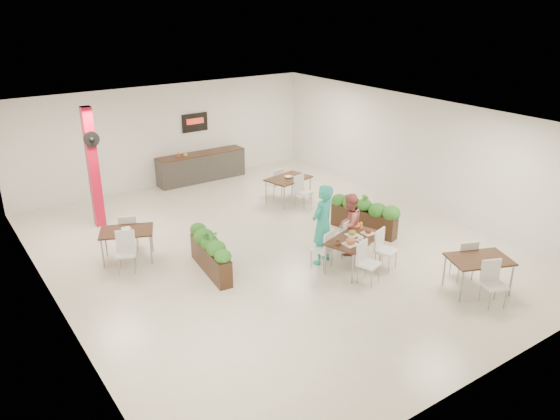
# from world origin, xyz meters

# --- Properties ---
(ground) EXTENTS (12.00, 12.00, 0.00)m
(ground) POSITION_xyz_m (0.00, 0.00, 0.00)
(ground) COLOR beige
(ground) RESTS_ON ground
(room_shell) EXTENTS (10.10, 12.10, 3.22)m
(room_shell) POSITION_xyz_m (0.00, 0.00, 2.01)
(room_shell) COLOR white
(room_shell) RESTS_ON ground
(red_column) EXTENTS (0.40, 0.41, 3.20)m
(red_column) POSITION_xyz_m (-3.00, 3.79, 1.64)
(red_column) COLOR red
(red_column) RESTS_ON ground
(service_counter) EXTENTS (3.00, 0.64, 2.20)m
(service_counter) POSITION_xyz_m (1.00, 5.65, 0.49)
(service_counter) COLOR #312F2C
(service_counter) RESTS_ON ground
(main_table) EXTENTS (1.66, 1.92, 0.92)m
(main_table) POSITION_xyz_m (0.93, -1.97, 0.64)
(main_table) COLOR black
(main_table) RESTS_ON ground
(diner_man) EXTENTS (0.79, 0.64, 1.89)m
(diner_man) POSITION_xyz_m (0.54, -1.31, 0.94)
(diner_man) COLOR teal
(diner_man) RESTS_ON ground
(diner_woman) EXTENTS (0.87, 0.77, 1.51)m
(diner_woman) POSITION_xyz_m (1.34, -1.31, 0.75)
(diner_woman) COLOR #D0625C
(diner_woman) RESTS_ON ground
(planter_left) EXTENTS (0.59, 1.91, 1.00)m
(planter_left) POSITION_xyz_m (-1.80, -0.28, 0.51)
(planter_left) COLOR black
(planter_left) RESTS_ON ground
(planter_right) EXTENTS (0.84, 1.87, 1.01)m
(planter_right) POSITION_xyz_m (2.52, -0.57, 0.50)
(planter_right) COLOR black
(planter_right) RESTS_ON ground
(side_table_a) EXTENTS (1.41, 1.65, 0.92)m
(side_table_a) POSITION_xyz_m (-3.10, 1.33, 0.63)
(side_table_a) COLOR black
(side_table_a) RESTS_ON ground
(side_table_b) EXTENTS (1.43, 1.67, 0.92)m
(side_table_b) POSITION_xyz_m (2.20, 2.36, 0.64)
(side_table_b) COLOR black
(side_table_b) RESTS_ON ground
(side_table_c) EXTENTS (1.46, 1.66, 0.92)m
(side_table_c) POSITION_xyz_m (2.37, -4.18, 0.63)
(side_table_c) COLOR black
(side_table_c) RESTS_ON ground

